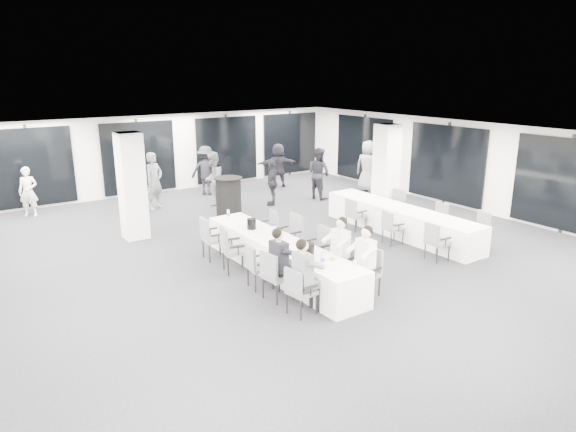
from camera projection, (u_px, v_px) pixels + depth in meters
name	position (u px, v px, depth m)	size (l,w,h in m)	color
room	(294.00, 184.00, 13.70)	(14.04, 16.04, 2.84)	#232328
column_left	(132.00, 186.00, 13.35)	(0.60, 0.60, 2.80)	white
column_right	(386.00, 171.00, 15.41)	(0.60, 0.60, 2.80)	white
banquet_table_main	(279.00, 257.00, 11.21)	(0.90, 5.00, 0.75)	white
banquet_table_side	(400.00, 221.00, 13.92)	(0.90, 5.00, 0.75)	white
cocktail_table	(229.00, 197.00, 15.54)	(0.87, 0.87, 1.21)	black
chair_main_left_near	(298.00, 289.00, 9.22)	(0.51, 0.55, 0.91)	#595C62
chair_main_left_second	(275.00, 273.00, 9.82)	(0.56, 0.60, 0.98)	#595C62
chair_main_left_mid	(257.00, 264.00, 10.38)	(0.52, 0.56, 0.92)	#595C62
chair_main_left_fourth	(231.00, 247.00, 11.21)	(0.62, 0.65, 1.03)	#595C62
chair_main_left_far	(211.00, 236.00, 11.99)	(0.55, 0.61, 1.01)	#595C62
chair_main_right_near	(368.00, 269.00, 10.08)	(0.52, 0.56, 0.95)	#595C62
chair_main_right_second	(343.00, 259.00, 10.69)	(0.53, 0.56, 0.90)	#595C62
chair_main_right_mid	(320.00, 246.00, 11.33)	(0.51, 0.57, 0.99)	#595C62
chair_main_right_fourth	(291.00, 233.00, 12.19)	(0.52, 0.59, 1.02)	#595C62
chair_main_right_far	(269.00, 226.00, 12.98)	(0.52, 0.56, 0.90)	#595C62
chair_side_left_near	(435.00, 239.00, 11.92)	(0.49, 0.54, 0.91)	#595C62
chair_side_left_mid	(391.00, 226.00, 13.06)	(0.51, 0.54, 0.87)	#595C62
chair_side_left_far	(354.00, 213.00, 14.16)	(0.46, 0.52, 0.91)	#595C62
chair_side_right_near	(479.00, 227.00, 12.83)	(0.56, 0.58, 0.92)	#595C62
chair_side_right_mid	(439.00, 217.00, 13.84)	(0.45, 0.50, 0.87)	#595C62
chair_side_right_far	(396.00, 204.00, 15.09)	(0.53, 0.57, 0.94)	#595C62
seated_guest_a	(306.00, 271.00, 9.24)	(0.50, 0.38, 1.44)	slate
seated_guest_b	(281.00, 259.00, 9.86)	(0.50, 0.38, 1.44)	black
seated_guest_c	(363.00, 257.00, 9.91)	(0.50, 0.38, 1.44)	silver
seated_guest_d	(338.00, 247.00, 10.51)	(0.50, 0.38, 1.44)	silver
standing_guest_a	(154.00, 177.00, 16.32)	(0.76, 0.61, 2.07)	slate
standing_guest_b	(213.00, 176.00, 16.81)	(0.96, 0.58, 1.98)	slate
standing_guest_c	(206.00, 167.00, 18.23)	(1.28, 0.65, 1.98)	black
standing_guest_d	(272.00, 179.00, 16.84)	(1.01, 0.57, 1.72)	black
standing_guest_e	(368.00, 163.00, 18.71)	(1.03, 0.63, 2.13)	slate
standing_guest_f	(278.00, 162.00, 19.47)	(1.74, 0.67, 1.90)	black
standing_guest_g	(28.00, 188.00, 15.56)	(0.63, 0.50, 1.72)	silver
standing_guest_h	(319.00, 170.00, 17.69)	(0.97, 0.59, 2.01)	black
ice_bucket_near	(308.00, 250.00, 10.15)	(0.24, 0.24, 0.27)	black
ice_bucket_far	(251.00, 224.00, 11.90)	(0.21, 0.21, 0.24)	black
water_bottle_a	(323.00, 258.00, 9.70)	(0.08, 0.08, 0.25)	silver
water_bottle_b	(275.00, 231.00, 11.41)	(0.07, 0.07, 0.22)	silver
water_bottle_c	(228.00, 214.00, 12.81)	(0.07, 0.07, 0.21)	silver
plate_a	(316.00, 263.00, 9.78)	(0.19, 0.19, 0.03)	white
plate_b	(332.00, 259.00, 9.97)	(0.22, 0.22, 0.03)	white
plate_c	(286.00, 244.00, 10.83)	(0.18, 0.18, 0.03)	white
wine_glass	(355.00, 263.00, 9.40)	(0.08, 0.08, 0.21)	silver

